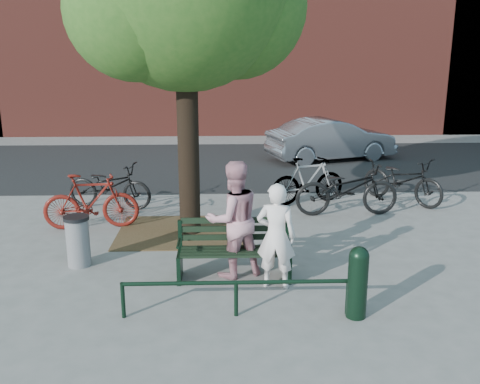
{
  "coord_description": "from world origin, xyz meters",
  "views": [
    {
      "loc": [
        -0.17,
        -7.7,
        3.48
      ],
      "look_at": [
        0.13,
        1.0,
        1.13
      ],
      "focal_mm": 40.0,
      "sensor_mm": 36.0,
      "label": 1
    }
  ],
  "objects_px": {
    "parked_car": "(331,140)",
    "park_bench": "(234,248)",
    "bicycle_c": "(347,189)",
    "person_right": "(233,219)",
    "person_left": "(276,236)",
    "bollard": "(358,280)",
    "litter_bin": "(78,241)"
  },
  "relations": [
    {
      "from": "parked_car",
      "to": "litter_bin",
      "type": "bearing_deg",
      "value": 127.62
    },
    {
      "from": "park_bench",
      "to": "person_right",
      "type": "distance_m",
      "value": 0.45
    },
    {
      "from": "bollard",
      "to": "parked_car",
      "type": "relative_size",
      "value": 0.25
    },
    {
      "from": "person_left",
      "to": "person_right",
      "type": "bearing_deg",
      "value": -22.44
    },
    {
      "from": "litter_bin",
      "to": "person_left",
      "type": "bearing_deg",
      "value": -16.13
    },
    {
      "from": "litter_bin",
      "to": "bicycle_c",
      "type": "bearing_deg",
      "value": 27.41
    },
    {
      "from": "bollard",
      "to": "bicycle_c",
      "type": "distance_m",
      "value": 4.59
    },
    {
      "from": "park_bench",
      "to": "bollard",
      "type": "height_order",
      "value": "bollard"
    },
    {
      "from": "person_left",
      "to": "bollard",
      "type": "relative_size",
      "value": 1.61
    },
    {
      "from": "bicycle_c",
      "to": "park_bench",
      "type": "bearing_deg",
      "value": 139.51
    },
    {
      "from": "person_left",
      "to": "park_bench",
      "type": "bearing_deg",
      "value": -17.98
    },
    {
      "from": "park_bench",
      "to": "bicycle_c",
      "type": "height_order",
      "value": "bicycle_c"
    },
    {
      "from": "park_bench",
      "to": "litter_bin",
      "type": "distance_m",
      "value": 2.6
    },
    {
      "from": "bollard",
      "to": "parked_car",
      "type": "xyz_separation_m",
      "value": [
        1.71,
        10.3,
        0.14
      ]
    },
    {
      "from": "litter_bin",
      "to": "parked_car",
      "type": "bearing_deg",
      "value": 55.15
    },
    {
      "from": "bollard",
      "to": "litter_bin",
      "type": "bearing_deg",
      "value": 155.43
    },
    {
      "from": "park_bench",
      "to": "person_right",
      "type": "height_order",
      "value": "person_right"
    },
    {
      "from": "bollard",
      "to": "litter_bin",
      "type": "height_order",
      "value": "bollard"
    },
    {
      "from": "park_bench",
      "to": "person_left",
      "type": "height_order",
      "value": "person_left"
    },
    {
      "from": "person_right",
      "to": "parked_car",
      "type": "relative_size",
      "value": 0.45
    },
    {
      "from": "bollard",
      "to": "litter_bin",
      "type": "xyz_separation_m",
      "value": [
        -4.14,
        1.89,
        -0.1
      ]
    },
    {
      "from": "park_bench",
      "to": "bollard",
      "type": "relative_size",
      "value": 1.75
    },
    {
      "from": "person_right",
      "to": "bicycle_c",
      "type": "relative_size",
      "value": 0.84
    },
    {
      "from": "park_bench",
      "to": "person_left",
      "type": "relative_size",
      "value": 1.08
    },
    {
      "from": "litter_bin",
      "to": "bollard",
      "type": "bearing_deg",
      "value": -24.57
    },
    {
      "from": "person_right",
      "to": "bollard",
      "type": "height_order",
      "value": "person_right"
    },
    {
      "from": "person_right",
      "to": "litter_bin",
      "type": "height_order",
      "value": "person_right"
    },
    {
      "from": "bicycle_c",
      "to": "parked_car",
      "type": "height_order",
      "value": "parked_car"
    },
    {
      "from": "parked_car",
      "to": "park_bench",
      "type": "bearing_deg",
      "value": 142.15
    },
    {
      "from": "litter_bin",
      "to": "parked_car",
      "type": "height_order",
      "value": "parked_car"
    },
    {
      "from": "park_bench",
      "to": "litter_bin",
      "type": "height_order",
      "value": "park_bench"
    },
    {
      "from": "person_left",
      "to": "litter_bin",
      "type": "xyz_separation_m",
      "value": [
        -3.16,
        0.91,
        -0.37
      ]
    }
  ]
}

